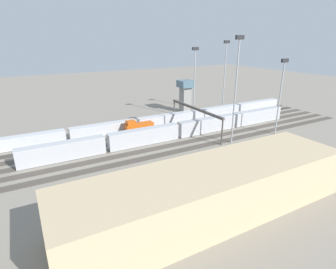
# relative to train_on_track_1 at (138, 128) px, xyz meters

# --- Properties ---
(ground_plane) EXTENTS (400.00, 400.00, 0.00)m
(ground_plane) POSITION_rel_train_on_track_1_xyz_m (-8.64, 7.50, -2.16)
(ground_plane) COLOR gray
(track_bed_0) EXTENTS (140.00, 2.80, 0.12)m
(track_bed_0) POSITION_rel_train_on_track_1_xyz_m (-8.64, -5.00, -2.10)
(track_bed_0) COLOR #4C443D
(track_bed_0) RESTS_ON ground_plane
(track_bed_1) EXTENTS (140.00, 2.80, 0.12)m
(track_bed_1) POSITION_rel_train_on_track_1_xyz_m (-8.64, -0.00, -2.10)
(track_bed_1) COLOR #3D3833
(track_bed_1) RESTS_ON ground_plane
(track_bed_2) EXTENTS (140.00, 2.80, 0.12)m
(track_bed_2) POSITION_rel_train_on_track_1_xyz_m (-8.64, 5.00, -2.10)
(track_bed_2) COLOR #4C443D
(track_bed_2) RESTS_ON ground_plane
(track_bed_3) EXTENTS (140.00, 2.80, 0.12)m
(track_bed_3) POSITION_rel_train_on_track_1_xyz_m (-8.64, 10.00, -2.10)
(track_bed_3) COLOR #4C443D
(track_bed_3) RESTS_ON ground_plane
(track_bed_4) EXTENTS (140.00, 2.80, 0.12)m
(track_bed_4) POSITION_rel_train_on_track_1_xyz_m (-8.64, 15.00, -2.10)
(track_bed_4) COLOR #4C443D
(track_bed_4) RESTS_ON ground_plane
(track_bed_5) EXTENTS (140.00, 2.80, 0.12)m
(track_bed_5) POSITION_rel_train_on_track_1_xyz_m (-8.64, 20.00, -2.10)
(track_bed_5) COLOR #4C443D
(track_bed_5) RESTS_ON ground_plane
(train_on_track_1) EXTENTS (10.00, 3.00, 5.00)m
(train_on_track_1) POSITION_rel_train_on_track_1_xyz_m (0.00, 0.00, 0.00)
(train_on_track_1) COLOR #D85914
(train_on_track_1) RESTS_ON ground_plane
(train_on_track_0) EXTENTS (119.80, 3.00, 3.80)m
(train_on_track_0) POSITION_rel_train_on_track_1_xyz_m (-13.50, -5.00, -0.14)
(train_on_track_0) COLOR silver
(train_on_track_0) RESTS_ON ground_plane
(train_on_track_3) EXTENTS (95.60, 3.00, 5.00)m
(train_on_track_3) POSITION_rel_train_on_track_1_xyz_m (-9.81, 10.00, 0.46)
(train_on_track_3) COLOR #B7BABF
(train_on_track_3) RESTS_ON ground_plane
(light_mast_0) EXTENTS (2.80, 0.70, 30.66)m
(light_mast_0) POSITION_rel_train_on_track_1_xyz_m (-43.96, -8.29, 17.05)
(light_mast_0) COLOR #9EA0A5
(light_mast_0) RESTS_ON ground_plane
(light_mast_1) EXTENTS (2.80, 0.70, 32.27)m
(light_mast_1) POSITION_rel_train_on_track_1_xyz_m (-22.39, 22.26, 17.91)
(light_mast_1) COLOR #9EA0A5
(light_mast_1) RESTS_ON ground_plane
(light_mast_2) EXTENTS (2.80, 0.70, 28.26)m
(light_mast_2) POSITION_rel_train_on_track_1_xyz_m (-27.81, -7.34, 15.75)
(light_mast_2) COLOR #9EA0A5
(light_mast_2) RESTS_ON ground_plane
(light_mast_3) EXTENTS (2.80, 0.70, 25.35)m
(light_mast_3) POSITION_rel_train_on_track_1_xyz_m (-41.31, 23.20, 14.16)
(light_mast_3) COLOR #9EA0A5
(light_mast_3) RESTS_ON ground_plane
(signal_gantry) EXTENTS (0.70, 30.00, 8.80)m
(signal_gantry) POSITION_rel_train_on_track_1_xyz_m (-18.50, 7.50, 5.40)
(signal_gantry) COLOR #4C4742
(signal_gantry) RESTS_ON ground_plane
(maintenance_shed) EXTENTS (56.66, 14.33, 9.60)m
(maintenance_shed) POSITION_rel_train_on_track_1_xyz_m (6.13, 48.77, 2.64)
(maintenance_shed) COLOR tan
(maintenance_shed) RESTS_ON ground_plane
(control_tower) EXTENTS (6.00, 6.00, 14.13)m
(control_tower) POSITION_rel_train_on_track_1_xyz_m (-30.24, -17.62, 6.07)
(control_tower) COLOR gray
(control_tower) RESTS_ON ground_plane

